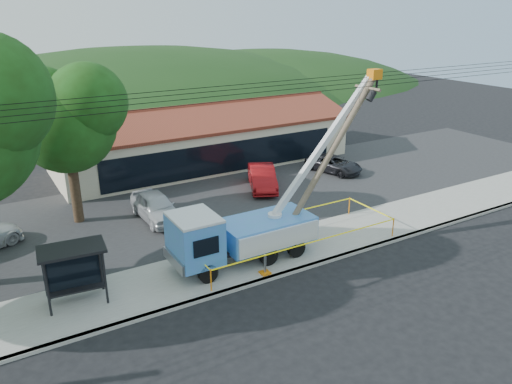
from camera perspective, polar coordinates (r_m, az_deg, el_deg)
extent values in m
plane|color=black|center=(21.84, 6.95, -11.61)|extent=(120.00, 120.00, 0.00)
cube|color=gray|center=(23.25, 3.80, -9.14)|extent=(60.00, 0.25, 0.15)
cube|color=gray|center=(24.64, 1.29, -7.28)|extent=(60.00, 4.00, 0.15)
cube|color=#28282B|center=(31.10, -6.50, -1.37)|extent=(60.00, 12.00, 0.10)
cube|color=beige|center=(39.10, -6.13, 5.75)|extent=(22.00, 8.00, 3.40)
cube|color=black|center=(35.68, -3.39, 3.95)|extent=(18.04, 0.08, 2.21)
cube|color=maroon|center=(36.83, -4.94, 8.40)|extent=(22.50, 4.53, 1.52)
cube|color=maroon|center=(40.40, -7.46, 9.38)|extent=(22.50, 4.53, 1.52)
cube|color=maroon|center=(38.48, -6.29, 9.86)|extent=(22.50, 0.30, 0.25)
cylinder|color=#332316|center=(29.42, -19.99, 0.44)|extent=(0.56, 0.56, 4.18)
sphere|color=#1B3B10|center=(28.47, -20.86, 7.28)|extent=(5.25, 5.25, 5.25)
sphere|color=#1B3B10|center=(28.82, -23.42, 9.02)|extent=(4.20, 4.20, 4.20)
sphere|color=#1B3B10|center=(27.77, -18.74, 9.64)|extent=(4.20, 4.20, 4.20)
ellipsoid|color=#1A3915|center=(73.67, -13.44, 10.89)|extent=(89.60, 64.00, 32.00)
ellipsoid|color=#1A3915|center=(81.79, 0.28, 12.33)|extent=(72.80, 52.00, 26.00)
cylinder|color=black|center=(21.34, 2.76, 10.97)|extent=(60.00, 0.02, 0.02)
cylinder|color=black|center=(21.74, 2.03, 11.48)|extent=(60.00, 0.02, 0.02)
cylinder|color=black|center=(22.14, 1.33, 11.96)|extent=(60.00, 0.02, 0.02)
cylinder|color=black|center=(22.46, 0.78, 12.39)|extent=(60.00, 0.02, 0.02)
cylinder|color=black|center=(22.19, -5.54, -9.22)|extent=(0.88, 0.29, 0.88)
cylinder|color=black|center=(23.86, -7.68, -7.07)|extent=(0.88, 0.29, 0.88)
cylinder|color=black|center=(23.50, 1.45, -7.33)|extent=(0.88, 0.29, 0.88)
cylinder|color=black|center=(25.08, -1.06, -5.44)|extent=(0.88, 0.29, 0.88)
cylinder|color=black|center=(24.28, 4.62, -6.43)|extent=(0.88, 0.29, 0.88)
cylinder|color=black|center=(25.82, 1.99, -4.66)|extent=(0.88, 0.29, 0.88)
cube|color=black|center=(23.91, -1.07, -6.15)|extent=(6.48, 0.98, 0.25)
cube|color=#398FCD|center=(22.42, -7.01, -5.41)|extent=(1.96, 2.36, 2.06)
cube|color=silver|center=(21.98, -7.13, -2.87)|extent=(1.96, 2.36, 0.12)
cube|color=black|center=(22.05, -9.25, -5.57)|extent=(0.08, 1.77, 0.88)
cube|color=gray|center=(22.44, -9.35, -7.77)|extent=(0.15, 2.26, 0.49)
cube|color=#398FCD|center=(24.15, 1.16, -4.32)|extent=(4.52, 2.36, 1.18)
cylinder|color=silver|center=(24.21, 2.16, -3.12)|extent=(0.69, 0.69, 0.59)
cube|color=silver|center=(24.63, 7.75, 5.52)|extent=(5.78, 0.28, 6.50)
cube|color=gray|center=(24.75, 8.32, 6.15)|extent=(3.48, 0.18, 3.91)
cube|color=orange|center=(25.70, 13.40, 12.97)|extent=(0.59, 0.49, 0.49)
cube|color=orange|center=(22.95, 1.03, -9.21)|extent=(0.44, 0.44, 0.08)
cube|color=orange|center=(26.67, 1.95, -4.76)|extent=(0.44, 0.44, 0.08)
cylinder|color=brown|center=(24.62, 7.78, 3.14)|extent=(6.09, 0.31, 8.46)
cube|color=brown|center=(25.43, 12.66, 11.52)|extent=(0.16, 1.74, 0.16)
cylinder|color=black|center=(25.70, 11.54, 11.03)|extent=(0.56, 0.35, 0.59)
cylinder|color=black|center=(25.00, 13.03, 10.66)|extent=(0.56, 0.35, 0.59)
cylinder|color=black|center=(21.11, -22.75, -10.24)|extent=(0.11, 0.11, 2.36)
cylinder|color=black|center=(21.18, -16.87, -9.34)|extent=(0.11, 0.11, 2.36)
cylinder|color=black|center=(22.15, -22.92, -8.77)|extent=(0.11, 0.11, 2.36)
cylinder|color=black|center=(22.22, -17.34, -7.92)|extent=(0.11, 0.11, 2.36)
cube|color=black|center=(21.09, -20.37, -6.14)|extent=(2.71, 1.83, 0.12)
cube|color=black|center=(22.20, -20.13, -8.30)|extent=(2.35, 0.30, 1.97)
cube|color=black|center=(21.95, -19.76, -10.52)|extent=(2.19, 0.62, 0.08)
cylinder|color=orange|center=(21.52, -5.17, -10.00)|extent=(0.06, 0.06, 1.02)
cylinder|color=orange|center=(27.20, 15.39, -3.91)|extent=(0.06, 0.06, 1.02)
cylinder|color=orange|center=(29.49, 10.61, -1.57)|extent=(0.06, 0.06, 1.02)
cylinder|color=orange|center=(24.35, -8.76, -6.34)|extent=(0.06, 0.06, 1.02)
cube|color=yellow|center=(23.74, 6.43, -5.71)|extent=(10.59, 0.01, 0.06)
cube|color=yellow|center=(28.14, 12.97, -1.83)|extent=(0.01, 3.48, 0.06)
cube|color=yellow|center=(26.33, 1.90, -2.86)|extent=(10.59, 0.01, 0.06)
cube|color=yellow|center=(22.70, -7.13, -7.04)|extent=(0.01, 3.48, 0.06)
imported|color=silver|center=(29.24, -11.24, -3.22)|extent=(1.97, 4.60, 1.55)
imported|color=maroon|center=(33.47, 0.71, 0.28)|extent=(3.42, 4.88, 1.53)
imported|color=black|center=(37.27, 8.83, 2.16)|extent=(3.12, 4.66, 1.19)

